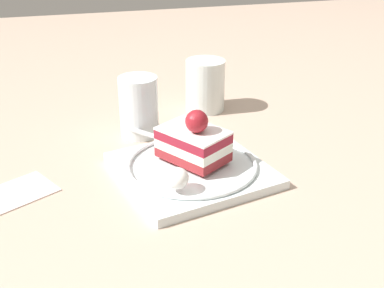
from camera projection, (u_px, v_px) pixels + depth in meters
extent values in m
plane|color=tan|center=(204.00, 168.00, 0.75)|extent=(2.40, 2.40, 0.00)
cube|color=white|center=(192.00, 170.00, 0.73)|extent=(0.24, 0.24, 0.01)
torus|color=white|center=(192.00, 164.00, 0.73)|extent=(0.23, 0.23, 0.01)
cube|color=maroon|center=(194.00, 155.00, 0.73)|extent=(0.12, 0.11, 0.01)
cube|color=white|center=(194.00, 146.00, 0.72)|extent=(0.12, 0.11, 0.01)
cube|color=maroon|center=(194.00, 137.00, 0.72)|extent=(0.12, 0.11, 0.01)
cube|color=white|center=(194.00, 132.00, 0.71)|extent=(0.12, 0.11, 0.00)
sphere|color=maroon|center=(197.00, 121.00, 0.70)|extent=(0.03, 0.03, 0.03)
ellipsoid|color=white|center=(177.00, 178.00, 0.66)|extent=(0.03, 0.03, 0.03)
cube|color=silver|center=(148.00, 134.00, 0.81)|extent=(0.07, 0.06, 0.00)
cube|color=silver|center=(172.00, 141.00, 0.78)|extent=(0.02, 0.02, 0.00)
cube|color=silver|center=(182.00, 146.00, 0.77)|extent=(0.02, 0.02, 0.00)
cube|color=silver|center=(183.00, 145.00, 0.77)|extent=(0.02, 0.02, 0.00)
cube|color=silver|center=(184.00, 144.00, 0.77)|extent=(0.02, 0.02, 0.00)
cube|color=silver|center=(185.00, 144.00, 0.78)|extent=(0.02, 0.02, 0.00)
cylinder|color=white|center=(205.00, 85.00, 0.94)|extent=(0.07, 0.07, 0.10)
cylinder|color=black|center=(205.00, 98.00, 0.95)|extent=(0.07, 0.07, 0.04)
cylinder|color=silver|center=(139.00, 106.00, 0.84)|extent=(0.07, 0.07, 0.10)
cylinder|color=black|center=(139.00, 116.00, 0.85)|extent=(0.06, 0.06, 0.06)
cube|color=white|center=(5.00, 197.00, 0.68)|extent=(0.13, 0.15, 0.00)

